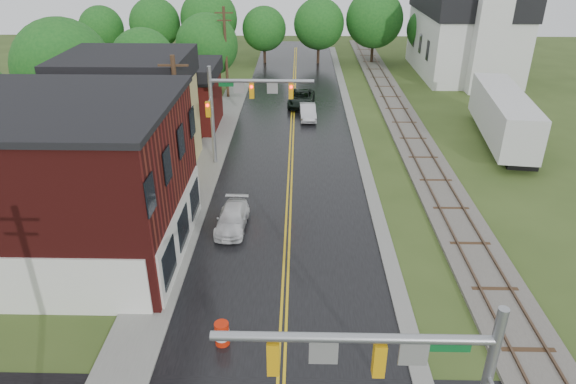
{
  "coord_description": "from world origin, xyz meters",
  "views": [
    {
      "loc": [
        0.59,
        -7.89,
        15.32
      ],
      "look_at": [
        0.07,
        15.44,
        3.5
      ],
      "focal_mm": 32.0,
      "sensor_mm": 36.0,
      "label": 1
    }
  ],
  "objects_px": {
    "tree_left_c": "(145,62)",
    "tree_left_b": "(65,70)",
    "traffic_signal_far": "(241,98)",
    "construction_barrel": "(222,334)",
    "traffic_signal_near": "(406,375)",
    "semi_trailer": "(503,115)",
    "brick_building": "(38,182)",
    "tree_left_e": "(208,47)",
    "utility_pole_c": "(226,51)",
    "pickup_white": "(232,219)",
    "suv_dark": "(301,98)",
    "church": "(469,25)",
    "utility_pole_b": "(179,125)",
    "sedan_silver": "(308,112)"
  },
  "relations": [
    {
      "from": "utility_pole_c",
      "to": "tree_left_b",
      "type": "height_order",
      "value": "tree_left_b"
    },
    {
      "from": "tree_left_e",
      "to": "pickup_white",
      "type": "bearing_deg",
      "value": -78.67
    },
    {
      "from": "church",
      "to": "utility_pole_c",
      "type": "bearing_deg",
      "value": -160.03
    },
    {
      "from": "church",
      "to": "construction_barrel",
      "type": "height_order",
      "value": "church"
    },
    {
      "from": "traffic_signal_far",
      "to": "suv_dark",
      "type": "relative_size",
      "value": 1.41
    },
    {
      "from": "traffic_signal_near",
      "to": "tree_left_c",
      "type": "xyz_separation_m",
      "value": [
        -17.32,
        37.9,
        -0.46
      ]
    },
    {
      "from": "traffic_signal_near",
      "to": "tree_left_e",
      "type": "bearing_deg",
      "value": 105.68
    },
    {
      "from": "traffic_signal_far",
      "to": "construction_barrel",
      "type": "distance_m",
      "value": 19.26
    },
    {
      "from": "sedan_silver",
      "to": "semi_trailer",
      "type": "bearing_deg",
      "value": -23.19
    },
    {
      "from": "traffic_signal_near",
      "to": "pickup_white",
      "type": "height_order",
      "value": "traffic_signal_near"
    },
    {
      "from": "church",
      "to": "sedan_silver",
      "type": "bearing_deg",
      "value": -138.61
    },
    {
      "from": "utility_pole_c",
      "to": "semi_trailer",
      "type": "relative_size",
      "value": 0.67
    },
    {
      "from": "brick_building",
      "to": "tree_left_e",
      "type": "height_order",
      "value": "brick_building"
    },
    {
      "from": "brick_building",
      "to": "suv_dark",
      "type": "relative_size",
      "value": 2.75
    },
    {
      "from": "tree_left_e",
      "to": "semi_trailer",
      "type": "height_order",
      "value": "tree_left_e"
    },
    {
      "from": "utility_pole_c",
      "to": "semi_trailer",
      "type": "height_order",
      "value": "utility_pole_c"
    },
    {
      "from": "church",
      "to": "construction_barrel",
      "type": "xyz_separation_m",
      "value": [
        -22.5,
        -45.46,
        -5.3
      ]
    },
    {
      "from": "traffic_signal_near",
      "to": "utility_pole_c",
      "type": "relative_size",
      "value": 0.82
    },
    {
      "from": "semi_trailer",
      "to": "tree_left_e",
      "type": "bearing_deg",
      "value": 150.85
    },
    {
      "from": "tree_left_c",
      "to": "suv_dark",
      "type": "xyz_separation_m",
      "value": [
        14.65,
        1.55,
        -3.79
      ]
    },
    {
      "from": "traffic_signal_near",
      "to": "pickup_white",
      "type": "xyz_separation_m",
      "value": [
        -6.67,
        15.71,
        -4.38
      ]
    },
    {
      "from": "tree_left_c",
      "to": "sedan_silver",
      "type": "height_order",
      "value": "tree_left_c"
    },
    {
      "from": "utility_pole_b",
      "to": "suv_dark",
      "type": "bearing_deg",
      "value": 68.65
    },
    {
      "from": "brick_building",
      "to": "tree_left_e",
      "type": "distance_m",
      "value": 31.12
    },
    {
      "from": "traffic_signal_far",
      "to": "sedan_silver",
      "type": "xyz_separation_m",
      "value": [
        4.85,
        10.33,
        -4.31
      ]
    },
    {
      "from": "traffic_signal_near",
      "to": "suv_dark",
      "type": "height_order",
      "value": "traffic_signal_near"
    },
    {
      "from": "tree_left_c",
      "to": "tree_left_b",
      "type": "bearing_deg",
      "value": -116.56
    },
    {
      "from": "utility_pole_c",
      "to": "sedan_silver",
      "type": "distance_m",
      "value": 11.31
    },
    {
      "from": "tree_left_b",
      "to": "pickup_white",
      "type": "relative_size",
      "value": 2.38
    },
    {
      "from": "construction_barrel",
      "to": "sedan_silver",
      "type": "bearing_deg",
      "value": 82.4
    },
    {
      "from": "tree_left_b",
      "to": "tree_left_c",
      "type": "height_order",
      "value": "tree_left_b"
    },
    {
      "from": "brick_building",
      "to": "church",
      "type": "distance_m",
      "value": 50.58
    },
    {
      "from": "brick_building",
      "to": "tree_left_e",
      "type": "relative_size",
      "value": 1.75
    },
    {
      "from": "traffic_signal_near",
      "to": "semi_trailer",
      "type": "relative_size",
      "value": 0.55
    },
    {
      "from": "tree_left_b",
      "to": "tree_left_e",
      "type": "distance_m",
      "value": 16.67
    },
    {
      "from": "tree_left_e",
      "to": "suv_dark",
      "type": "distance_m",
      "value": 11.39
    },
    {
      "from": "pickup_white",
      "to": "construction_barrel",
      "type": "relative_size",
      "value": 3.79
    },
    {
      "from": "utility_pole_c",
      "to": "tree_left_e",
      "type": "distance_m",
      "value": 2.79
    },
    {
      "from": "church",
      "to": "sedan_silver",
      "type": "xyz_separation_m",
      "value": [
        -18.62,
        -16.41,
        -5.17
      ]
    },
    {
      "from": "traffic_signal_far",
      "to": "construction_barrel",
      "type": "bearing_deg",
      "value": -87.04
    },
    {
      "from": "construction_barrel",
      "to": "brick_building",
      "type": "bearing_deg",
      "value": 146.04
    },
    {
      "from": "utility_pole_c",
      "to": "pickup_white",
      "type": "distance_m",
      "value": 26.85
    },
    {
      "from": "pickup_white",
      "to": "utility_pole_b",
      "type": "bearing_deg",
      "value": 132.3
    },
    {
      "from": "utility_pole_b",
      "to": "semi_trailer",
      "type": "height_order",
      "value": "utility_pole_b"
    },
    {
      "from": "utility_pole_c",
      "to": "tree_left_b",
      "type": "xyz_separation_m",
      "value": [
        -11.05,
        -12.1,
        1.0
      ]
    },
    {
      "from": "utility_pole_b",
      "to": "tree_left_e",
      "type": "bearing_deg",
      "value": 94.9
    },
    {
      "from": "traffic_signal_near",
      "to": "tree_left_c",
      "type": "height_order",
      "value": "tree_left_c"
    },
    {
      "from": "utility_pole_c",
      "to": "tree_left_c",
      "type": "xyz_separation_m",
      "value": [
        -7.05,
        -4.1,
        -0.21
      ]
    },
    {
      "from": "semi_trailer",
      "to": "traffic_signal_far",
      "type": "bearing_deg",
      "value": -167.28
    },
    {
      "from": "brick_building",
      "to": "semi_trailer",
      "type": "height_order",
      "value": "brick_building"
    }
  ]
}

